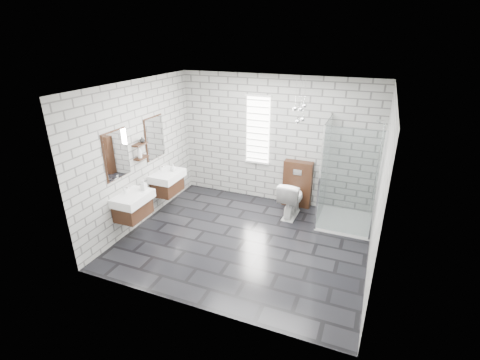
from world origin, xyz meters
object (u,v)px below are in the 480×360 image
Objects in this scene: vanity_left at (131,199)px; cistern_panel at (297,184)px; shower_enclosure at (341,202)px; vanity_right at (166,176)px; toilet at (291,198)px.

vanity_left is 3.38m from cistern_panel.
shower_enclosure reaches higher than vanity_left.
shower_enclosure is (3.41, 1.80, -0.25)m from vanity_left.
vanity_right is 1.57× the size of cistern_panel.
cistern_panel is 1.09m from shower_enclosure.
toilet is at bearing 16.42° from vanity_right.
shower_enclosure reaches higher than cistern_panel.
vanity_left is 2.06× the size of toilet.
cistern_panel is at bearing 151.78° from shower_enclosure.
cistern_panel is 1.31× the size of toilet.
shower_enclosure is 0.97m from toilet.
vanity_right reaches higher than cistern_panel.
toilet is (2.44, 1.83, -0.38)m from vanity_left.
vanity_left is at bearing -136.56° from cistern_panel.
shower_enclosure reaches higher than toilet.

